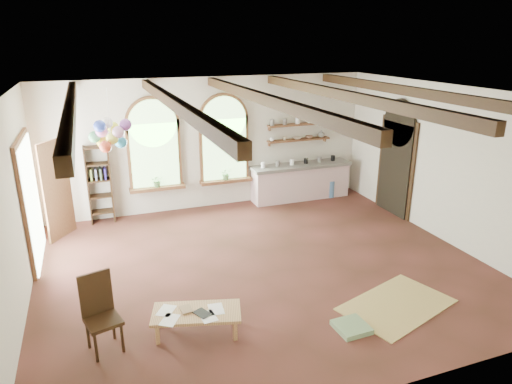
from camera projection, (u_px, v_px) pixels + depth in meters
name	position (u px, v px, depth m)	size (l,w,h in m)	color
floor	(263.00, 266.00, 8.57)	(8.00, 8.00, 0.00)	brown
ceiling_beams	(264.00, 99.00, 7.57)	(6.20, 6.80, 0.18)	#342010
window_left	(154.00, 148.00, 10.62)	(1.30, 0.28, 2.20)	brown
window_right	(224.00, 142.00, 11.18)	(1.30, 0.28, 2.20)	brown
left_doorway	(31.00, 202.00, 8.50)	(0.10, 1.90, 2.50)	brown
right_doorway	(395.00, 169.00, 10.84)	(0.10, 1.30, 2.40)	black
kitchen_counter	(300.00, 181.00, 12.01)	(2.68, 0.62, 0.94)	beige
wall_shelf_lower	(299.00, 140.00, 11.83)	(1.70, 0.24, 0.04)	brown
wall_shelf_upper	(299.00, 124.00, 11.70)	(1.70, 0.24, 0.04)	brown
wall_clock	(340.00, 123.00, 12.19)	(0.32, 0.32, 0.04)	black
bookshelf	(99.00, 185.00, 10.34)	(0.53, 0.32, 1.80)	#342010
coffee_table	(197.00, 314.00, 6.51)	(1.37, 0.90, 0.36)	tan
side_chair	(104.00, 329.00, 6.18)	(0.54, 0.54, 1.10)	#342010
floor_mat	(397.00, 305.00, 7.29)	(1.78, 1.10, 0.02)	tan
floor_cushion	(351.00, 327.00, 6.68)	(0.46, 0.46, 0.08)	gray
water_jug_a	(329.00, 187.00, 12.22)	(0.30, 0.30, 0.58)	#5481B5
water_jug_b	(337.00, 184.00, 12.44)	(0.33, 0.33, 0.63)	#5481B5
balloon_cluster	(111.00, 134.00, 8.57)	(0.79, 0.82, 1.14)	white
table_book	(181.00, 311.00, 6.50)	(0.16, 0.23, 0.02)	olive
tablet	(202.00, 313.00, 6.45)	(0.17, 0.25, 0.01)	black
potted_plant_left	(157.00, 181.00, 10.78)	(0.27, 0.23, 0.30)	#598C4C
potted_plant_right	(226.00, 174.00, 11.34)	(0.27, 0.23, 0.30)	#598C4C
shelf_cup_a	(272.00, 139.00, 11.56)	(0.12, 0.10, 0.10)	white
shelf_cup_b	(285.00, 138.00, 11.67)	(0.10, 0.10, 0.09)	beige
shelf_bowl_a	(297.00, 138.00, 11.79)	(0.22, 0.22, 0.05)	beige
shelf_bowl_b	(309.00, 137.00, 11.91)	(0.20, 0.20, 0.06)	#8C664C
shelf_vase	(321.00, 134.00, 12.00)	(0.18, 0.18, 0.19)	slate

